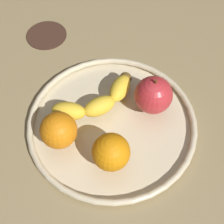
{
  "coord_description": "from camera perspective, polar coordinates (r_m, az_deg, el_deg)",
  "views": [
    {
      "loc": [
        -13.47,
        -30.94,
        56.09
      ],
      "look_at": [
        0.0,
        0.0,
        4.8
      ],
      "focal_mm": 53.34,
      "sensor_mm": 36.0,
      "label": 1
    }
  ],
  "objects": [
    {
      "name": "orange_back_left",
      "position": [
        0.6,
        -9.26,
        -2.82
      ],
      "size": [
        6.72,
        6.72,
        6.72
      ],
      "primitive_type": "sphere",
      "color": "orange",
      "rests_on": "fruit_bowl"
    },
    {
      "name": "apple",
      "position": [
        0.63,
        6.99,
        3.11
      ],
      "size": [
        7.31,
        7.31,
        8.11
      ],
      "color": "red",
      "rests_on": "fruit_bowl"
    },
    {
      "name": "banana",
      "position": [
        0.64,
        -2.44,
        1.99
      ],
      "size": [
        18.64,
        8.04,
        3.55
      ],
      "rotation": [
        0.0,
        0.0,
        0.1
      ],
      "color": "yellow",
      "rests_on": "fruit_bowl"
    },
    {
      "name": "ambient_coaster",
      "position": [
        0.82,
        -11.17,
        12.87
      ],
      "size": [
        9.54,
        9.54,
        0.6
      ],
      "primitive_type": "cylinder",
      "color": "#3E271D",
      "rests_on": "ground_plane"
    },
    {
      "name": "orange_center",
      "position": [
        0.57,
        -0.17,
        -6.89
      ],
      "size": [
        6.68,
        6.68,
        6.68
      ],
      "primitive_type": "sphere",
      "color": "orange",
      "rests_on": "fruit_bowl"
    },
    {
      "name": "fruit_bowl",
      "position": [
        0.65,
        0.0,
        -1.89
      ],
      "size": [
        32.93,
        32.93,
        1.8
      ],
      "color": "beige",
      "rests_on": "ground_plane"
    },
    {
      "name": "ground_plane",
      "position": [
        0.67,
        0.0,
        -3.19
      ],
      "size": [
        122.26,
        122.26,
        4.0
      ],
      "primitive_type": "cube",
      "color": "#927E55"
    }
  ]
}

